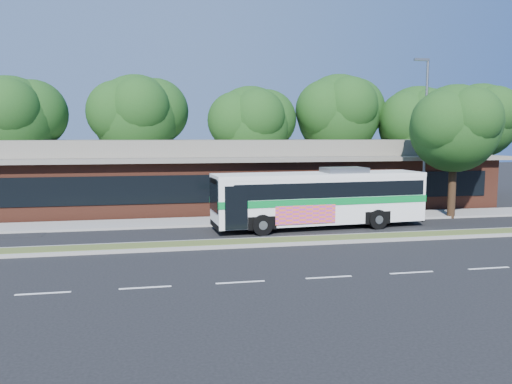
{
  "coord_description": "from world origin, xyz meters",
  "views": [
    {
      "loc": [
        -5.5,
        -20.48,
        4.7
      ],
      "look_at": [
        -0.9,
        3.12,
        2.0
      ],
      "focal_mm": 35.0,
      "sensor_mm": 36.0,
      "label": 1
    }
  ],
  "objects_px": {
    "lamp_post": "(425,133)",
    "sedan": "(11,208)",
    "sidewalk_tree": "(459,126)",
    "transit_bus": "(320,195)"
  },
  "relations": [
    {
      "from": "lamp_post",
      "to": "sedan",
      "type": "distance_m",
      "value": 23.83
    },
    {
      "from": "lamp_post",
      "to": "sidewalk_tree",
      "type": "bearing_deg",
      "value": -17.95
    },
    {
      "from": "transit_bus",
      "to": "sidewalk_tree",
      "type": "relative_size",
      "value": 1.46
    },
    {
      "from": "lamp_post",
      "to": "sedan",
      "type": "relative_size",
      "value": 1.93
    },
    {
      "from": "transit_bus",
      "to": "sedan",
      "type": "distance_m",
      "value": 17.16
    },
    {
      "from": "sidewalk_tree",
      "to": "lamp_post",
      "type": "bearing_deg",
      "value": 162.05
    },
    {
      "from": "sedan",
      "to": "sidewalk_tree",
      "type": "height_order",
      "value": "sidewalk_tree"
    },
    {
      "from": "sedan",
      "to": "sidewalk_tree",
      "type": "bearing_deg",
      "value": -123.44
    },
    {
      "from": "lamp_post",
      "to": "sedan",
      "type": "bearing_deg",
      "value": 172.18
    },
    {
      "from": "lamp_post",
      "to": "transit_bus",
      "type": "bearing_deg",
      "value": -162.51
    }
  ]
}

